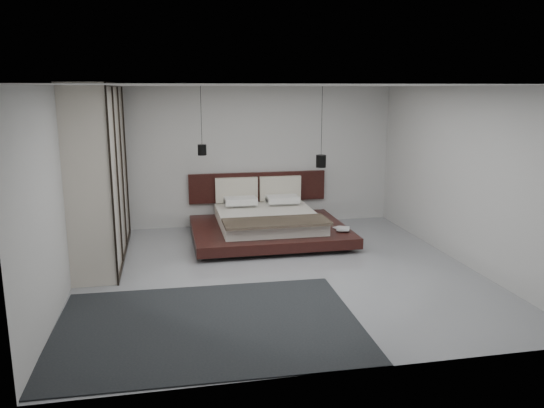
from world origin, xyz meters
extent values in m
plane|color=gray|center=(0.00, 0.00, 0.00)|extent=(6.00, 6.00, 0.00)
plane|color=white|center=(0.00, 0.00, 2.80)|extent=(6.00, 6.00, 0.00)
plane|color=#BBBBB9|center=(0.00, 3.00, 1.40)|extent=(6.00, 0.00, 6.00)
plane|color=#BBBBB9|center=(0.00, -3.00, 1.40)|extent=(6.00, 0.00, 6.00)
plane|color=#BBBBB9|center=(-3.00, 0.00, 1.40)|extent=(0.00, 6.00, 6.00)
plane|color=#BBBBB9|center=(3.00, 0.00, 1.40)|extent=(0.00, 6.00, 6.00)
cube|color=black|center=(-2.95, 2.45, 1.30)|extent=(0.05, 0.90, 2.60)
cube|color=black|center=(0.21, 1.75, 0.04)|extent=(2.21, 1.81, 0.08)
cube|color=black|center=(0.21, 1.75, 0.17)|extent=(2.81, 2.31, 0.18)
cube|color=white|center=(0.21, 1.88, 0.37)|extent=(1.81, 2.01, 0.22)
cube|color=black|center=(0.21, 1.10, 0.51)|extent=(1.83, 0.70, 0.05)
cube|color=white|center=(-0.21, 2.65, 0.54)|extent=(0.62, 0.40, 0.12)
cube|color=white|center=(0.63, 2.65, 0.54)|extent=(0.62, 0.40, 0.12)
cube|color=white|center=(-0.21, 2.51, 0.60)|extent=(0.62, 0.40, 0.12)
cube|color=white|center=(0.63, 2.51, 0.60)|extent=(0.62, 0.40, 0.12)
cube|color=black|center=(0.21, 2.96, 0.78)|extent=(2.81, 0.08, 0.60)
cube|color=beige|center=(-0.24, 2.87, 0.75)|extent=(0.85, 0.10, 0.50)
cube|color=beige|center=(0.66, 2.87, 0.75)|extent=(0.85, 0.10, 0.50)
imported|color=#99724C|center=(1.36, 1.25, 0.27)|extent=(0.28, 0.32, 0.02)
imported|color=#99724C|center=(1.34, 1.22, 0.30)|extent=(0.32, 0.37, 0.02)
cylinder|color=black|center=(-0.95, 2.35, 2.27)|extent=(0.01, 0.01, 1.06)
cylinder|color=black|center=(-0.95, 2.35, 1.64)|extent=(0.16, 0.16, 0.20)
cylinder|color=#FFE0B2|center=(-0.95, 2.35, 1.55)|extent=(0.12, 0.12, 0.01)
cylinder|color=black|center=(1.36, 2.35, 2.14)|extent=(0.01, 0.01, 1.32)
cylinder|color=black|center=(1.36, 2.35, 1.36)|extent=(0.20, 0.20, 0.24)
cylinder|color=#FFE0B2|center=(1.36, 2.35, 1.26)|extent=(0.15, 0.15, 0.01)
cube|color=beige|center=(-2.70, 1.32, 1.42)|extent=(0.66, 2.84, 2.84)
cube|color=black|center=(-2.36, 1.32, 2.81)|extent=(0.03, 2.84, 0.06)
cube|color=black|center=(-2.36, 1.32, 0.03)|extent=(0.03, 2.84, 0.06)
cube|color=black|center=(-2.36, -0.10, 1.42)|extent=(0.03, 0.05, 2.84)
cube|color=black|center=(-2.36, 0.85, 1.42)|extent=(0.03, 0.05, 2.84)
cube|color=black|center=(-2.36, 1.79, 1.42)|extent=(0.03, 0.05, 2.84)
cube|color=black|center=(-2.36, 2.74, 1.42)|extent=(0.03, 0.05, 2.84)
cube|color=black|center=(-1.20, -1.70, 0.01)|extent=(3.63, 2.64, 0.02)
camera|label=1|loc=(-1.61, -7.57, 2.76)|focal=35.00mm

